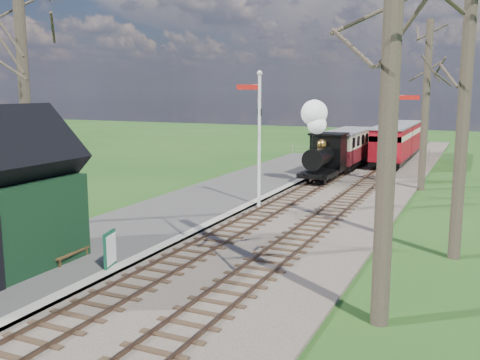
% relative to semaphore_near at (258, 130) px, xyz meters
% --- Properties ---
extents(distant_hills, '(114.40, 48.00, 22.02)m').
position_rel_semaphore_near_xyz_m(distant_hills, '(2.17, 48.38, -19.83)').
color(distant_hills, '#385B23').
rests_on(distant_hills, ground).
extents(ballast_bed, '(8.00, 60.00, 0.10)m').
position_rel_semaphore_near_xyz_m(ballast_bed, '(2.07, 6.00, -3.57)').
color(ballast_bed, brown).
rests_on(ballast_bed, ground).
extents(track_near, '(1.60, 60.00, 0.15)m').
position_rel_semaphore_near_xyz_m(track_near, '(0.77, 6.00, -3.52)').
color(track_near, brown).
rests_on(track_near, ground).
extents(track_far, '(1.60, 60.00, 0.15)m').
position_rel_semaphore_near_xyz_m(track_far, '(3.37, 6.00, -3.52)').
color(track_far, brown).
rests_on(track_far, ground).
extents(platform, '(5.00, 44.00, 0.20)m').
position_rel_semaphore_near_xyz_m(platform, '(-2.73, -2.00, -3.52)').
color(platform, '#474442').
rests_on(platform, ground).
extents(coping_strip, '(0.40, 44.00, 0.21)m').
position_rel_semaphore_near_xyz_m(coping_strip, '(-0.43, -2.00, -3.52)').
color(coping_strip, '#B2AD9E').
rests_on(coping_strip, ground).
extents(semaphore_near, '(1.22, 0.24, 6.22)m').
position_rel_semaphore_near_xyz_m(semaphore_near, '(0.00, 0.00, 0.00)').
color(semaphore_near, silver).
rests_on(semaphore_near, ground).
extents(semaphore_far, '(1.22, 0.24, 5.72)m').
position_rel_semaphore_near_xyz_m(semaphore_far, '(5.14, 6.00, -0.27)').
color(semaphore_far, silver).
rests_on(semaphore_far, ground).
extents(bare_trees, '(15.51, 22.39, 12.00)m').
position_rel_semaphore_near_xyz_m(bare_trees, '(2.10, -5.90, 1.59)').
color(bare_trees, '#382D23').
rests_on(bare_trees, ground).
extents(fence_line, '(12.60, 0.08, 1.00)m').
position_rel_semaphore_near_xyz_m(fence_line, '(1.07, 20.00, -3.07)').
color(fence_line, slate).
rests_on(fence_line, ground).
extents(locomotive, '(1.86, 4.34, 4.65)m').
position_rel_semaphore_near_xyz_m(locomotive, '(0.76, 7.84, -1.48)').
color(locomotive, black).
rests_on(locomotive, ground).
extents(coach, '(2.17, 7.45, 2.29)m').
position_rel_semaphore_near_xyz_m(coach, '(0.77, 13.91, -2.06)').
color(coach, black).
rests_on(coach, ground).
extents(red_carriage_a, '(2.22, 5.49, 2.33)m').
position_rel_semaphore_near_xyz_m(red_carriage_a, '(3.37, 15.90, -2.03)').
color(red_carriage_a, black).
rests_on(red_carriage_a, ground).
extents(red_carriage_b, '(2.22, 5.49, 2.33)m').
position_rel_semaphore_near_xyz_m(red_carriage_b, '(3.37, 21.40, -2.03)').
color(red_carriage_b, black).
rests_on(red_carriage_b, ground).
extents(sign_board, '(0.27, 0.73, 1.08)m').
position_rel_semaphore_near_xyz_m(sign_board, '(-0.62, -9.79, -2.88)').
color(sign_board, '#0F4A30').
rests_on(sign_board, platform).
extents(bench, '(0.52, 1.50, 0.84)m').
position_rel_semaphore_near_xyz_m(bench, '(-2.28, -9.82, -3.03)').
color(bench, '#483219').
rests_on(bench, platform).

